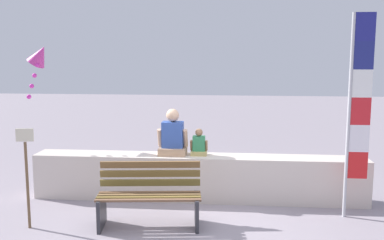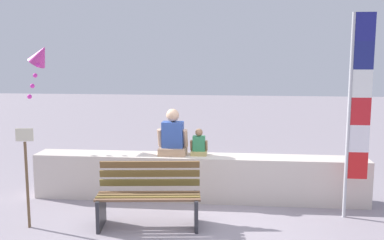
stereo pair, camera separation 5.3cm
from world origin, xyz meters
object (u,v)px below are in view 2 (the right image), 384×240
at_px(kite_magenta, 40,56).
at_px(person_adult, 173,137).
at_px(sign_post, 26,170).
at_px(park_bench, 149,197).
at_px(person_child, 199,145).
at_px(flag_banner, 356,106).

bearing_deg(kite_magenta, person_adult, -12.29).
height_order(person_adult, sign_post, person_adult).
bearing_deg(kite_magenta, sign_post, -72.41).
bearing_deg(park_bench, sign_post, -170.76).
bearing_deg(sign_post, person_child, 33.64).
relative_size(flag_banner, sign_post, 2.12).
distance_m(kite_magenta, sign_post, 2.67).
xyz_separation_m(park_bench, flag_banner, (2.96, 0.60, 1.28)).
xyz_separation_m(park_bench, person_child, (0.61, 1.25, 0.52)).
distance_m(park_bench, sign_post, 1.75).
xyz_separation_m(park_bench, sign_post, (-1.67, -0.27, 0.43)).
bearing_deg(sign_post, kite_magenta, 107.59).
bearing_deg(person_adult, flag_banner, -13.05).
relative_size(park_bench, sign_post, 1.06).
height_order(park_bench, person_child, person_child).
relative_size(person_adult, sign_post, 0.55).
bearing_deg(park_bench, kite_magenta, 142.42).
height_order(flag_banner, kite_magenta, flag_banner).
distance_m(park_bench, person_child, 1.48).
bearing_deg(flag_banner, person_child, 164.59).
bearing_deg(person_adult, kite_magenta, 167.71).
height_order(park_bench, kite_magenta, kite_magenta).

